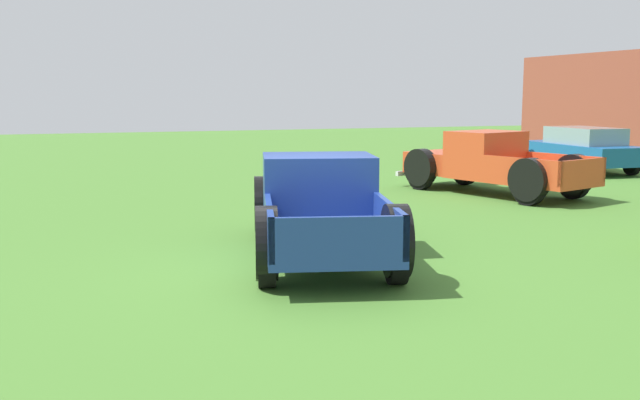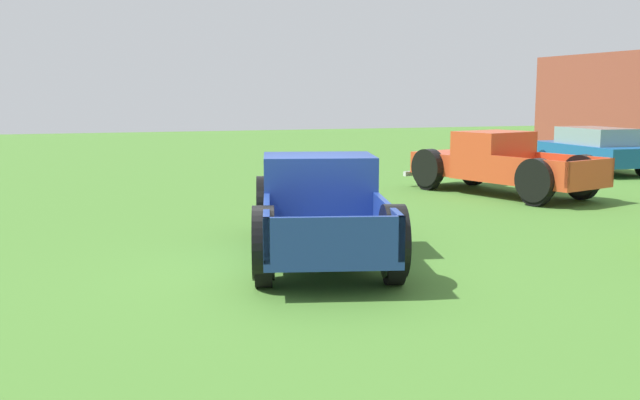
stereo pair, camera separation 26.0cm
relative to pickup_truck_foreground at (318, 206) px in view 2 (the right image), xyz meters
The scene contains 5 objects.
ground_plane 1.42m from the pickup_truck_foreground, 27.07° to the right, with size 80.00×80.00×0.00m, color #477A2D.
pickup_truck_foreground is the anchor object (origin of this frame).
pickup_truck_behind_right 8.28m from the pickup_truck_foreground, 128.96° to the left, with size 5.49×3.28×1.59m.
sedan_distant_a 15.01m from the pickup_truck_foreground, 124.64° to the left, with size 4.43×2.01×1.45m.
brick_pavilion 25.01m from the pickup_truck_foreground, 127.12° to the left, with size 7.73×4.94×4.24m.
Camera 2 is at (9.72, -3.12, 2.52)m, focal length 40.57 mm.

